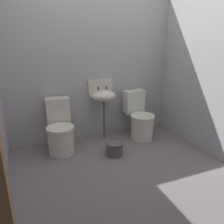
{
  "coord_description": "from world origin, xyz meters",
  "views": [
    {
      "loc": [
        -1.06,
        -2.35,
        1.66
      ],
      "look_at": [
        0.0,
        0.29,
        0.7
      ],
      "focal_mm": 35.63,
      "sensor_mm": 36.0,
      "label": 1
    }
  ],
  "objects_px": {
    "toilet_right": "(140,119)",
    "sink": "(103,95)",
    "toilet_left": "(60,131)",
    "bucket": "(114,148)"
  },
  "relations": [
    {
      "from": "toilet_right",
      "to": "bucket",
      "type": "relative_size",
      "value": 2.9
    },
    {
      "from": "toilet_left",
      "to": "bucket",
      "type": "distance_m",
      "value": 0.86
    },
    {
      "from": "bucket",
      "to": "sink",
      "type": "bearing_deg",
      "value": 84.9
    },
    {
      "from": "toilet_left",
      "to": "sink",
      "type": "distance_m",
      "value": 0.9
    },
    {
      "from": "toilet_right",
      "to": "sink",
      "type": "xyz_separation_m",
      "value": [
        -0.6,
        0.19,
        0.43
      ]
    },
    {
      "from": "toilet_left",
      "to": "sink",
      "type": "xyz_separation_m",
      "value": [
        0.76,
        0.19,
        0.43
      ]
    },
    {
      "from": "toilet_right",
      "to": "sink",
      "type": "bearing_deg",
      "value": -20.47
    },
    {
      "from": "toilet_right",
      "to": "bucket",
      "type": "bearing_deg",
      "value": 30.69
    },
    {
      "from": "toilet_left",
      "to": "bucket",
      "type": "bearing_deg",
      "value": 155.27
    },
    {
      "from": "toilet_left",
      "to": "sink",
      "type": "bearing_deg",
      "value": -159.4
    }
  ]
}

